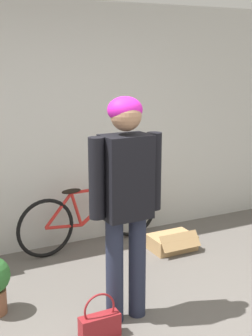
# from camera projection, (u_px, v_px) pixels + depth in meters

# --- Properties ---
(wall_back) EXTENTS (8.00, 0.07, 2.60)m
(wall_back) POSITION_uv_depth(u_px,v_px,m) (46.00, 129.00, 4.88)
(wall_back) COLOR silver
(wall_back) RESTS_ON ground_plane
(person) EXTENTS (0.59, 0.27, 1.76)m
(person) POSITION_uv_depth(u_px,v_px,m) (126.00, 188.00, 3.50)
(person) COLOR #23283D
(person) RESTS_ON ground_plane
(bicycle) EXTENTS (1.70, 0.46, 0.70)m
(bicycle) POSITION_uv_depth(u_px,v_px,m) (92.00, 216.00, 5.08)
(bicycle) COLOR black
(bicycle) RESTS_ON ground_plane
(handbag) EXTENTS (0.31, 0.11, 0.36)m
(handbag) POSITION_uv_depth(u_px,v_px,m) (100.00, 324.00, 3.45)
(handbag) COLOR maroon
(handbag) RESTS_ON ground_plane
(cardboard_box) EXTENTS (0.48, 0.39, 0.22)m
(cardboard_box) POSITION_uv_depth(u_px,v_px,m) (172.00, 242.00, 5.05)
(cardboard_box) COLOR tan
(cardboard_box) RESTS_ON ground_plane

